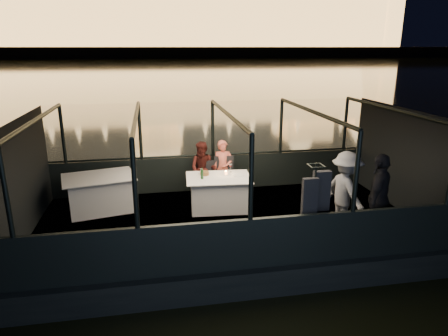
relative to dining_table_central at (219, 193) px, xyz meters
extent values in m
plane|color=black|center=(0.08, 79.36, -0.89)|extent=(500.00, 500.00, 0.00)
cube|color=black|center=(0.08, -0.64, -0.89)|extent=(8.60, 4.40, 1.00)
cube|color=black|center=(0.08, -0.64, -0.41)|extent=(8.00, 4.00, 0.04)
cube|color=black|center=(0.08, 1.36, 0.06)|extent=(8.00, 0.08, 0.90)
cube|color=black|center=(0.08, -2.64, 0.06)|extent=(8.00, 0.08, 0.90)
cube|color=#423D33|center=(0.08, 209.36, 0.11)|extent=(400.00, 140.00, 6.00)
cube|color=silver|center=(0.00, 0.00, 0.00)|extent=(1.52, 1.15, 0.77)
cube|color=white|center=(-2.66, 0.38, 0.00)|extent=(1.75, 1.42, 0.82)
cube|color=black|center=(-0.11, 0.73, 0.06)|extent=(0.44, 0.44, 0.89)
cube|color=black|center=(0.28, 0.65, 0.06)|extent=(0.54, 0.54, 1.01)
imported|color=#D2604C|center=(0.26, 0.88, 0.36)|extent=(0.53, 0.38, 1.40)
imported|color=#401512|center=(-0.24, 0.89, 0.36)|extent=(0.82, 0.74, 1.38)
imported|color=white|center=(2.30, -1.55, 0.47)|extent=(0.78, 1.16, 1.65)
imported|color=black|center=(2.72, -2.05, 0.47)|extent=(1.01, 1.03, 1.73)
cylinder|color=#153A17|center=(-0.38, -0.06, 0.53)|extent=(0.06, 0.06, 0.27)
cylinder|color=brown|center=(-0.29, 0.22, 0.42)|extent=(0.22, 0.22, 0.08)
cylinder|color=#FF8C3F|center=(0.21, 0.18, 0.42)|extent=(0.08, 0.08, 0.08)
cylinder|color=white|center=(0.46, 0.05, 0.39)|extent=(0.31, 0.31, 0.02)
cylinder|color=white|center=(-0.32, 0.36, 0.39)|extent=(0.28, 0.28, 0.01)
camera|label=1|loc=(-1.41, -8.44, 3.20)|focal=32.00mm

